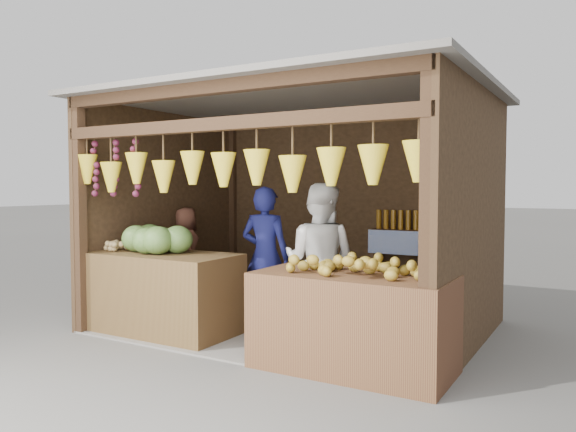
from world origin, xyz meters
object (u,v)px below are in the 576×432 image
Objects in this scene: counter_right at (352,322)px; vendor_seated at (186,248)px; counter_left at (163,293)px; man_standing at (265,256)px; woman_standing at (320,261)px.

vendor_seated is at bearing 157.11° from counter_right.
counter_left is 1.04× the size of man_standing.
counter_right is 1.60× the size of vendor_seated.
counter_right is at bearing 126.89° from woman_standing.
vendor_seated is at bearing -18.67° from woman_standing.
woman_standing reaches higher than counter_right.
man_standing is at bearing -21.46° from woman_standing.
woman_standing is (1.62, 0.64, 0.39)m from counter_left.
woman_standing is 1.54× the size of vendor_seated.
counter_right is (2.33, -0.11, -0.02)m from counter_left.
man_standing is 0.98× the size of woman_standing.
counter_left is 1.02× the size of woman_standing.
man_standing is at bearing 147.42° from counter_right.
counter_left is 1.79m from woman_standing.
vendor_seated is (-2.25, 0.49, -0.02)m from woman_standing.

